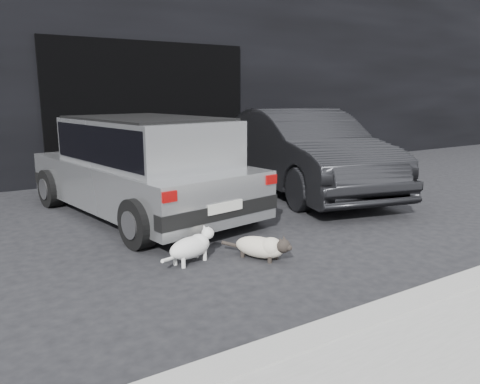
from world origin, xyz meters
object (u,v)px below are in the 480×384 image
silver_hatchback (143,162)px  cat_white (193,246)px  second_car (303,151)px  cat_siamese (264,247)px

silver_hatchback → cat_white: size_ratio=5.60×
silver_hatchback → second_car: second_car is taller
silver_hatchback → second_car: size_ratio=0.91×
second_car → cat_siamese: 3.44m
cat_white → silver_hatchback: bearing=156.1°
cat_siamese → second_car: bearing=-161.7°
second_car → cat_white: (-3.09, -2.03, -0.53)m
cat_white → second_car: bearing=107.4°
cat_siamese → cat_white: bearing=-51.6°
silver_hatchback → second_car: 2.81m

